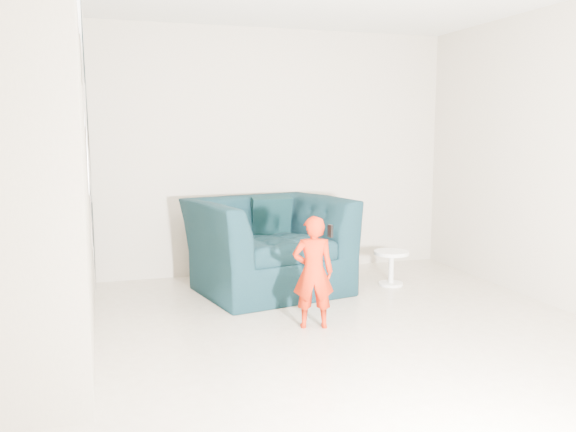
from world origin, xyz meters
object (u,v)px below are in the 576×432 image
object	(u,v)px
toddler	(313,272)
staircase	(10,228)
armchair	(268,245)
side_table	(391,262)

from	to	relation	value
toddler	staircase	distance (m)	2.26
staircase	toddler	bearing A→B (deg)	3.55
armchair	side_table	xyz separation A→B (m)	(1.27, -0.17, -0.22)
toddler	staircase	world-z (taller)	staircase
toddler	staircase	bearing A→B (deg)	17.64
side_table	staircase	size ratio (longest dim) A/B	0.10
toddler	side_table	distance (m)	1.63
side_table	staircase	xyz separation A→B (m)	(-3.43, -1.18, 0.71)
toddler	side_table	world-z (taller)	toddler
armchair	staircase	size ratio (longest dim) A/B	0.39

